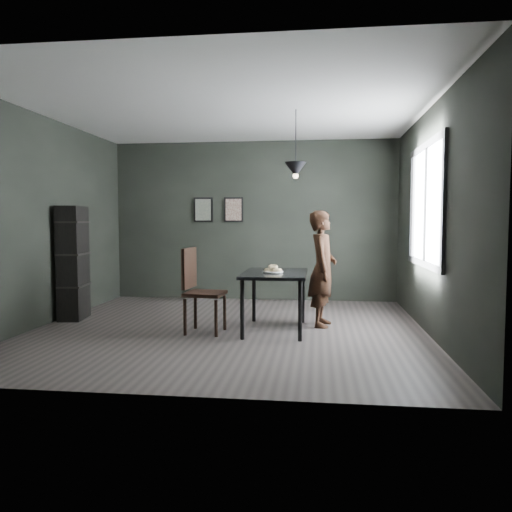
# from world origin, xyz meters

# --- Properties ---
(ground) EXTENTS (5.00, 5.00, 0.00)m
(ground) POSITION_xyz_m (0.00, 0.00, 0.00)
(ground) COLOR #332E2C
(ground) RESTS_ON ground
(back_wall) EXTENTS (5.00, 0.10, 2.80)m
(back_wall) POSITION_xyz_m (0.00, 2.50, 1.40)
(back_wall) COLOR black
(back_wall) RESTS_ON ground
(ceiling) EXTENTS (5.00, 5.00, 0.02)m
(ceiling) POSITION_xyz_m (0.00, 0.00, 2.80)
(ceiling) COLOR silver
(ceiling) RESTS_ON ground
(window_assembly) EXTENTS (0.04, 1.96, 1.56)m
(window_assembly) POSITION_xyz_m (2.47, 0.20, 1.60)
(window_assembly) COLOR white
(window_assembly) RESTS_ON ground
(cafe_table) EXTENTS (0.80, 1.20, 0.75)m
(cafe_table) POSITION_xyz_m (0.60, 0.00, 0.67)
(cafe_table) COLOR black
(cafe_table) RESTS_ON ground
(white_plate) EXTENTS (0.23, 0.23, 0.01)m
(white_plate) POSITION_xyz_m (0.58, -0.10, 0.76)
(white_plate) COLOR white
(white_plate) RESTS_ON cafe_table
(donut_pile) EXTENTS (0.23, 0.15, 0.09)m
(donut_pile) POSITION_xyz_m (0.58, -0.10, 0.80)
(donut_pile) COLOR beige
(donut_pile) RESTS_ON white_plate
(woman) EXTENTS (0.42, 0.59, 1.54)m
(woman) POSITION_xyz_m (1.20, 0.36, 0.77)
(woman) COLOR black
(woman) RESTS_ON ground
(wood_chair) EXTENTS (0.50, 0.50, 1.06)m
(wood_chair) POSITION_xyz_m (-0.35, -0.23, 0.61)
(wood_chair) COLOR black
(wood_chair) RESTS_ON ground
(shelf_unit) EXTENTS (0.37, 0.57, 1.61)m
(shelf_unit) POSITION_xyz_m (-2.32, 0.40, 0.80)
(shelf_unit) COLOR black
(shelf_unit) RESTS_ON ground
(pendant_lamp) EXTENTS (0.28, 0.28, 0.86)m
(pendant_lamp) POSITION_xyz_m (0.85, 0.10, 2.05)
(pendant_lamp) COLOR black
(pendant_lamp) RESTS_ON ground
(framed_print_left) EXTENTS (0.34, 0.04, 0.44)m
(framed_print_left) POSITION_xyz_m (-0.90, 2.47, 1.60)
(framed_print_left) COLOR black
(framed_print_left) RESTS_ON ground
(framed_print_right) EXTENTS (0.34, 0.04, 0.44)m
(framed_print_right) POSITION_xyz_m (-0.35, 2.47, 1.60)
(framed_print_right) COLOR black
(framed_print_right) RESTS_ON ground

